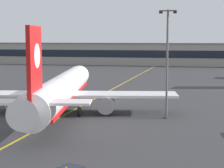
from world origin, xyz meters
TOP-DOWN VIEW (x-y plane):
  - ground_plane at (0.00, 0.00)m, footprint 400.00×400.00m
  - taxiway_centreline at (0.00, 30.00)m, footprint 6.03×179.92m
  - airliner_foreground at (-1.13, 13.98)m, footprint 32.35×41.33m
  - apron_lamp_post at (13.31, 13.93)m, footprint 2.24×0.90m
  - terminal_building at (5.13, 116.27)m, footprint 158.92×12.40m

SIDE VIEW (x-z plane):
  - ground_plane at x=0.00m, z-range 0.00..0.00m
  - taxiway_centreline at x=0.00m, z-range 0.00..0.01m
  - airliner_foreground at x=-1.13m, z-range -2.46..9.19m
  - terminal_building at x=5.13m, z-range 0.01..8.74m
  - apron_lamp_post at x=13.31m, z-range 0.31..14.42m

